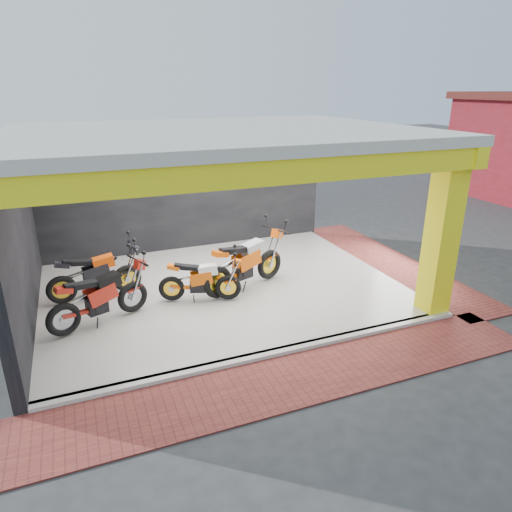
{
  "coord_description": "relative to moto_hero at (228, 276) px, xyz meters",
  "views": [
    {
      "loc": [
        -2.94,
        -7.41,
        4.53
      ],
      "look_at": [
        0.69,
        1.6,
        0.9
      ],
      "focal_mm": 32.0,
      "sensor_mm": 36.0,
      "label": 1
    }
  ],
  "objects": [
    {
      "name": "corner_column",
      "position": [
        3.86,
        -1.98,
        1.07
      ],
      "size": [
        0.5,
        0.5,
        3.5
      ],
      "primitive_type": "cube",
      "color": "yellow",
      "rests_on": "ground"
    },
    {
      "name": "moto_hero",
      "position": [
        0.0,
        0.0,
        0.0
      ],
      "size": [
        2.02,
        1.29,
        1.16
      ],
      "primitive_type": null,
      "rotation": [
        0.0,
        0.0,
        -0.34
      ],
      "color": "#FB5D0A",
      "rests_on": "showroom_floor"
    },
    {
      "name": "moto_row_b",
      "position": [
        -2.01,
        0.19,
        0.09
      ],
      "size": [
        2.34,
        1.54,
        1.34
      ],
      "primitive_type": null,
      "rotation": [
        0.0,
        0.0,
        0.37
      ],
      "color": "red",
      "rests_on": "showroom_floor"
    },
    {
      "name": "showroom_ceiling",
      "position": [
        0.11,
        0.77,
        2.92
      ],
      "size": [
        8.4,
        6.4,
        0.2
      ],
      "primitive_type": "cube",
      "color": "beige",
      "rests_on": "corner_column"
    },
    {
      "name": "showroom_floor",
      "position": [
        0.11,
        0.77,
        -0.63
      ],
      "size": [
        8.0,
        6.0,
        0.1
      ],
      "primitive_type": "cube",
      "color": "silver",
      "rests_on": "ground"
    },
    {
      "name": "back_wall",
      "position": [
        0.11,
        3.87,
        1.07
      ],
      "size": [
        8.2,
        0.2,
        3.5
      ],
      "primitive_type": "cube",
      "color": "black",
      "rests_on": "ground"
    },
    {
      "name": "header_beam_right",
      "position": [
        4.11,
        0.77,
        2.62
      ],
      "size": [
        0.3,
        6.4,
        0.4
      ],
      "primitive_type": "cube",
      "color": "yellow",
      "rests_on": "corner_column"
    },
    {
      "name": "moto_row_c",
      "position": [
        -1.99,
        1.25,
        0.07
      ],
      "size": [
        2.19,
        0.96,
        1.31
      ],
      "primitive_type": null,
      "rotation": [
        0.0,
        0.0,
        0.08
      ],
      "color": "black",
      "rests_on": "showroom_floor"
    },
    {
      "name": "ground",
      "position": [
        0.11,
        -1.23,
        -0.68
      ],
      "size": [
        80.0,
        80.0,
        0.0
      ],
      "primitive_type": "plane",
      "color": "#2D2D30",
      "rests_on": "ground"
    },
    {
      "name": "paver_front",
      "position": [
        0.11,
        -3.03,
        -0.66
      ],
      "size": [
        9.0,
        1.4,
        0.03
      ],
      "primitive_type": "cube",
      "color": "brown",
      "rests_on": "ground"
    },
    {
      "name": "moto_row_a",
      "position": [
        1.29,
        0.72,
        0.16
      ],
      "size": [
        2.59,
        1.69,
        1.48
      ],
      "primitive_type": null,
      "rotation": [
        0.0,
        0.0,
        0.36
      ],
      "color": "#E95509",
      "rests_on": "showroom_floor"
    },
    {
      "name": "left_wall",
      "position": [
        -3.99,
        0.77,
        1.07
      ],
      "size": [
        0.2,
        6.2,
        3.5
      ],
      "primitive_type": "cube",
      "color": "black",
      "rests_on": "ground"
    },
    {
      "name": "header_beam_front",
      "position": [
        0.11,
        -2.23,
        2.62
      ],
      "size": [
        8.4,
        0.3,
        0.4
      ],
      "primitive_type": "cube",
      "color": "yellow",
      "rests_on": "corner_column"
    },
    {
      "name": "floor_kerb",
      "position": [
        0.11,
        -2.25,
        -0.63
      ],
      "size": [
        8.0,
        0.2,
        0.1
      ],
      "primitive_type": "cube",
      "color": "silver",
      "rests_on": "ground"
    },
    {
      "name": "paver_right",
      "position": [
        4.91,
        0.77,
        -0.66
      ],
      "size": [
        1.4,
        7.0,
        0.03
      ],
      "primitive_type": "cube",
      "color": "brown",
      "rests_on": "ground"
    }
  ]
}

